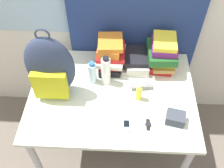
# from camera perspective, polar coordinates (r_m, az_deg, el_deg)

# --- Properties ---
(desk) EXTENTS (1.18, 0.87, 0.75)m
(desk) POSITION_cam_1_polar(r_m,az_deg,el_deg) (1.95, -0.00, -3.56)
(desk) COLOR silver
(desk) RESTS_ON ground_plane
(backpack) EXTENTS (0.33, 0.18, 0.55)m
(backpack) POSITION_cam_1_polar(r_m,az_deg,el_deg) (1.76, -13.31, 3.38)
(backpack) COLOR #2D3851
(backpack) RESTS_ON desk
(book_stack_left) EXTENTS (0.22, 0.30, 0.24)m
(book_stack_left) POSITION_cam_1_polar(r_m,az_deg,el_deg) (1.99, -0.41, 6.56)
(book_stack_left) COLOR black
(book_stack_left) RESTS_ON desk
(book_stack_center) EXTENTS (0.22, 0.27, 0.11)m
(book_stack_center) POSITION_cam_1_polar(r_m,az_deg,el_deg) (2.03, 5.41, 5.19)
(book_stack_center) COLOR silver
(book_stack_center) RESTS_ON desk
(book_stack_right) EXTENTS (0.22, 0.28, 0.27)m
(book_stack_right) POSITION_cam_1_polar(r_m,az_deg,el_deg) (2.00, 10.78, 6.47)
(book_stack_right) COLOR red
(book_stack_right) RESTS_ON desk
(water_bottle) EXTENTS (0.06, 0.06, 0.19)m
(water_bottle) POSITION_cam_1_polar(r_m,az_deg,el_deg) (1.89, -4.32, 2.45)
(water_bottle) COLOR silver
(water_bottle) RESTS_ON desk
(sports_bottle) EXTENTS (0.07, 0.07, 0.24)m
(sports_bottle) POSITION_cam_1_polar(r_m,az_deg,el_deg) (1.86, -1.33, 2.95)
(sports_bottle) COLOR white
(sports_bottle) RESTS_ON desk
(sunscreen_bottle) EXTENTS (0.04, 0.04, 0.14)m
(sunscreen_bottle) POSITION_cam_1_polar(r_m,az_deg,el_deg) (1.81, 5.90, -1.83)
(sunscreen_bottle) COLOR yellow
(sunscreen_bottle) RESTS_ON desk
(cell_phone) EXTENTS (0.05, 0.11, 0.02)m
(cell_phone) POSITION_cam_1_polar(r_m,az_deg,el_deg) (1.72, 3.17, -8.77)
(cell_phone) COLOR #B7BCC6
(cell_phone) RESTS_ON desk
(sunglasses_case) EXTENTS (0.16, 0.08, 0.04)m
(sunglasses_case) POSITION_cam_1_polar(r_m,az_deg,el_deg) (1.91, 6.39, -0.42)
(sunglasses_case) COLOR gray
(sunglasses_case) RESTS_ON desk
(camera_pouch) EXTENTS (0.14, 0.12, 0.07)m
(camera_pouch) POSITION_cam_1_polar(r_m,az_deg,el_deg) (1.76, 13.64, -7.20)
(camera_pouch) COLOR #383D47
(camera_pouch) RESTS_ON desk
(wristwatch) EXTENTS (0.04, 0.09, 0.01)m
(wristwatch) POSITION_cam_1_polar(r_m,az_deg,el_deg) (1.74, 7.87, -8.72)
(wristwatch) COLOR black
(wristwatch) RESTS_ON desk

